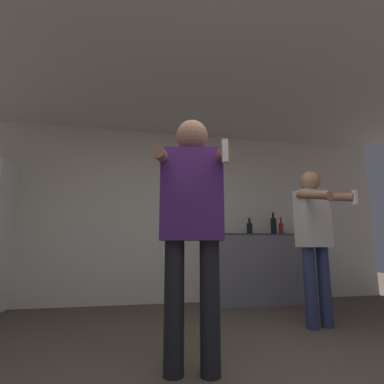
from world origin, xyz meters
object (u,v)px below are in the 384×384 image
(bottle_green_wine, at_px, (302,227))
(person_man_side, at_px, (315,232))
(person_woman_foreground, at_px, (192,217))
(bottle_tall_gin, at_px, (281,228))
(bottle_red_label, at_px, (250,228))
(bottle_amber_bourbon, at_px, (274,226))

(bottle_green_wine, height_order, person_man_side, person_man_side)
(person_woman_foreground, height_order, person_man_side, person_woman_foreground)
(bottle_tall_gin, xyz_separation_m, person_man_side, (-0.39, -1.43, -0.13))
(bottle_red_label, bearing_deg, person_man_side, -84.77)
(bottle_tall_gin, distance_m, person_woman_foreground, 2.94)
(bottle_amber_bourbon, bearing_deg, person_man_side, -100.41)
(bottle_tall_gin, bearing_deg, person_man_side, -105.20)
(bottle_red_label, height_order, person_man_side, person_man_side)
(bottle_amber_bourbon, relative_size, person_woman_foreground, 0.20)
(bottle_green_wine, distance_m, person_man_side, 1.62)
(bottle_amber_bourbon, xyz_separation_m, bottle_green_wine, (0.48, -0.00, -0.02))
(person_woman_foreground, distance_m, person_man_side, 1.71)
(bottle_red_label, distance_m, bottle_green_wine, 0.87)
(bottle_tall_gin, xyz_separation_m, bottle_amber_bourbon, (-0.13, 0.00, 0.03))
(bottle_tall_gin, relative_size, bottle_green_wine, 0.99)
(person_woman_foreground, bearing_deg, bottle_tall_gin, 50.25)
(bottle_tall_gin, relative_size, bottle_red_label, 1.05)
(bottle_tall_gin, relative_size, bottle_amber_bourbon, 0.83)
(bottle_green_wine, height_order, person_woman_foreground, person_woman_foreground)
(bottle_green_wine, bearing_deg, bottle_red_label, 180.00)
(bottle_tall_gin, height_order, bottle_amber_bourbon, bottle_amber_bourbon)
(bottle_green_wine, xyz_separation_m, person_woman_foreground, (-2.23, -2.26, -0.09))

